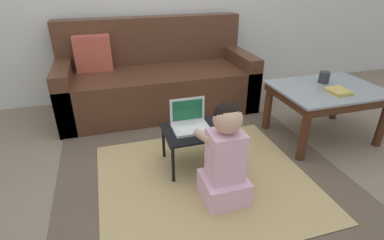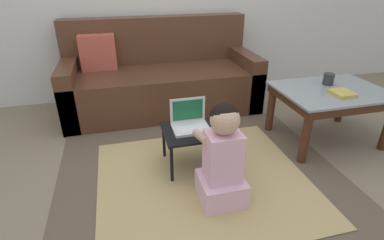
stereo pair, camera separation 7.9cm
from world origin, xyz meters
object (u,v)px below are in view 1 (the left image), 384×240
object	(u,v)px
book_on_table	(338,91)
laptop	(190,124)
laptop_desk	(196,134)
computer_mouse	(219,127)
coffee_table	(327,96)
couch	(156,80)
person_seated	(225,157)
cup_on_table	(324,77)

from	to	relation	value
book_on_table	laptop	bearing A→B (deg)	177.49
book_on_table	laptop_desk	bearing A→B (deg)	179.05
laptop_desk	book_on_table	distance (m)	1.24
laptop	computer_mouse	distance (m)	0.22
laptop_desk	computer_mouse	bearing A→B (deg)	-14.91
coffee_table	couch	bearing A→B (deg)	140.23
coffee_table	computer_mouse	xyz separation A→B (m)	(-1.06, -0.15, -0.07)
person_seated	coffee_table	bearing A→B (deg)	24.44
coffee_table	laptop	distance (m)	1.27
coffee_table	computer_mouse	world-z (taller)	coffee_table
couch	computer_mouse	xyz separation A→B (m)	(0.25, -1.24, 0.02)
laptop_desk	cup_on_table	size ratio (longest dim) A/B	4.92
couch	book_on_table	xyz separation A→B (m)	(1.30, -1.22, 0.18)
person_seated	cup_on_table	bearing A→B (deg)	28.28
cup_on_table	computer_mouse	bearing A→B (deg)	-166.24
couch	coffee_table	world-z (taller)	couch
laptop	couch	bearing A→B (deg)	92.07
laptop	person_seated	world-z (taller)	person_seated
couch	coffee_table	xyz separation A→B (m)	(1.31, -1.09, 0.09)
computer_mouse	book_on_table	distance (m)	1.07
book_on_table	couch	bearing A→B (deg)	137.00
coffee_table	person_seated	size ratio (longest dim) A/B	1.27
cup_on_table	person_seated	bearing A→B (deg)	-151.72
laptop_desk	computer_mouse	distance (m)	0.18
laptop	computer_mouse	bearing A→B (deg)	-21.14
book_on_table	cup_on_table	bearing A→B (deg)	79.47
couch	cup_on_table	bearing A→B (deg)	-35.73
person_seated	cup_on_table	size ratio (longest dim) A/B	7.03
laptop	book_on_table	size ratio (longest dim) A/B	1.56
coffee_table	book_on_table	world-z (taller)	book_on_table
coffee_table	laptop	xyz separation A→B (m)	(-1.27, -0.07, -0.05)
computer_mouse	couch	bearing A→B (deg)	101.32
laptop	cup_on_table	distance (m)	1.33
laptop	person_seated	distance (m)	0.47
cup_on_table	laptop	bearing A→B (deg)	-171.74
coffee_table	computer_mouse	bearing A→B (deg)	-171.93
person_seated	cup_on_table	xyz separation A→B (m)	(1.21, 0.65, 0.20)
laptop_desk	book_on_table	world-z (taller)	book_on_table
couch	laptop_desk	distance (m)	1.20
person_seated	book_on_table	bearing A→B (deg)	19.22
laptop_desk	cup_on_table	world-z (taller)	cup_on_table
coffee_table	person_seated	bearing A→B (deg)	-155.56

